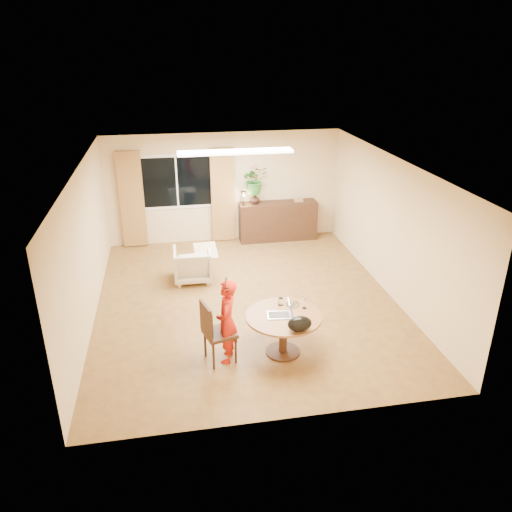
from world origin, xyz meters
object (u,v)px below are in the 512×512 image
(dining_table, at_px, (283,323))
(dining_chair, at_px, (220,331))
(child, at_px, (227,321))
(armchair, at_px, (193,264))
(sideboard, at_px, (278,221))

(dining_table, distance_m, dining_chair, 0.98)
(dining_table, xyz_separation_m, child, (-0.87, -0.02, 0.14))
(dining_chair, bearing_deg, armchair, 79.23)
(armchair, relative_size, sideboard, 0.40)
(armchair, xyz_separation_m, sideboard, (2.20, 1.93, 0.12))
(dining_table, relative_size, armchair, 1.54)
(child, bearing_deg, armchair, -159.04)
(child, xyz_separation_m, armchair, (-0.35, 2.87, -0.32))
(dining_chair, relative_size, sideboard, 0.54)
(dining_table, height_order, sideboard, sideboard)
(child, relative_size, sideboard, 0.71)
(dining_table, xyz_separation_m, dining_chair, (-0.98, -0.02, -0.02))
(child, distance_m, sideboard, 5.15)
(dining_chair, relative_size, armchair, 1.32)
(dining_table, height_order, armchair, armchair)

